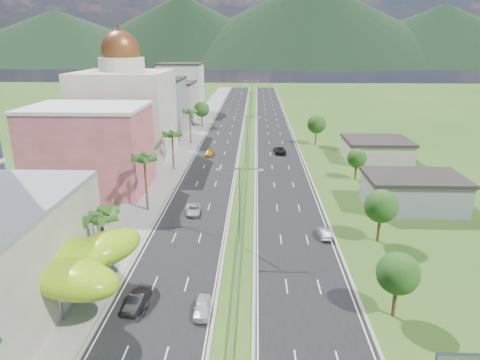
# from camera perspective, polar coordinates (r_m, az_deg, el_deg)

# --- Properties ---
(ground) EXTENTS (500.00, 500.00, 0.00)m
(ground) POSITION_cam_1_polar(r_m,az_deg,el_deg) (49.83, -0.49, -13.86)
(ground) COLOR #2D5119
(ground) RESTS_ON ground
(road_left) EXTENTS (11.00, 260.00, 0.04)m
(road_left) POSITION_cam_1_polar(r_m,az_deg,el_deg) (135.20, -1.94, 6.75)
(road_left) COLOR black
(road_left) RESTS_ON ground
(road_right) EXTENTS (11.00, 260.00, 0.04)m
(road_right) POSITION_cam_1_polar(r_m,az_deg,el_deg) (134.98, 4.47, 6.69)
(road_right) COLOR black
(road_right) RESTS_ON ground
(sidewalk_left) EXTENTS (7.00, 260.00, 0.12)m
(sidewalk_left) POSITION_cam_1_polar(r_m,az_deg,el_deg) (136.19, -5.96, 6.76)
(sidewalk_left) COLOR gray
(sidewalk_left) RESTS_ON ground
(median_guardrail) EXTENTS (0.10, 216.06, 0.76)m
(median_guardrail) POSITION_cam_1_polar(r_m,az_deg,el_deg) (117.14, 1.12, 5.30)
(median_guardrail) COLOR gray
(median_guardrail) RESTS_ON ground
(streetlight_median_b) EXTENTS (6.04, 0.25, 11.00)m
(streetlight_median_b) POSITION_cam_1_polar(r_m,az_deg,el_deg) (55.85, -0.04, -2.50)
(streetlight_median_b) COLOR gray
(streetlight_median_b) RESTS_ON ground
(streetlight_median_c) EXTENTS (6.04, 0.25, 11.00)m
(streetlight_median_c) POSITION_cam_1_polar(r_m,az_deg,el_deg) (94.35, 0.89, 6.01)
(streetlight_median_c) COLOR gray
(streetlight_median_c) RESTS_ON ground
(streetlight_median_d) EXTENTS (6.04, 0.25, 11.00)m
(streetlight_median_d) POSITION_cam_1_polar(r_m,az_deg,el_deg) (138.69, 1.32, 9.86)
(streetlight_median_d) COLOR gray
(streetlight_median_d) RESTS_ON ground
(streetlight_median_e) EXTENTS (6.04, 0.25, 11.00)m
(streetlight_median_e) POSITION_cam_1_polar(r_m,az_deg,el_deg) (183.34, 1.54, 11.84)
(streetlight_median_e) COLOR gray
(streetlight_median_e) RESTS_ON ground
(lime_canopy) EXTENTS (18.00, 15.00, 7.40)m
(lime_canopy) POSITION_cam_1_polar(r_m,az_deg,el_deg) (49.01, -25.16, -9.62)
(lime_canopy) COLOR #8BC212
(lime_canopy) RESTS_ON ground
(pink_shophouse) EXTENTS (20.00, 15.00, 15.00)m
(pink_shophouse) POSITION_cam_1_polar(r_m,az_deg,el_deg) (82.29, -19.34, 3.75)
(pink_shophouse) COLOR #B74B4B
(pink_shophouse) RESTS_ON ground
(domed_building) EXTENTS (20.00, 20.00, 28.70)m
(domed_building) POSITION_cam_1_polar(r_m,az_deg,el_deg) (102.90, -15.02, 9.02)
(domed_building) COLOR #BDB39D
(domed_building) RESTS_ON ground
(midrise_grey) EXTENTS (16.00, 15.00, 16.00)m
(midrise_grey) POSITION_cam_1_polar(r_m,az_deg,el_deg) (127.00, -11.23, 9.35)
(midrise_grey) COLOR gray
(midrise_grey) RESTS_ON ground
(midrise_beige) EXTENTS (16.00, 15.00, 13.00)m
(midrise_beige) POSITION_cam_1_polar(r_m,az_deg,el_deg) (148.50, -9.28, 10.08)
(midrise_beige) COLOR #9E9182
(midrise_beige) RESTS_ON ground
(midrise_white) EXTENTS (16.00, 15.00, 18.00)m
(midrise_white) POSITION_cam_1_polar(r_m,az_deg,el_deg) (170.66, -7.82, 11.99)
(midrise_white) COLOR silver
(midrise_white) RESTS_ON ground
(shed_near) EXTENTS (15.00, 10.00, 5.00)m
(shed_near) POSITION_cam_1_polar(r_m,az_deg,el_deg) (75.96, 22.05, -1.65)
(shed_near) COLOR gray
(shed_near) RESTS_ON ground
(shed_far) EXTENTS (14.00, 12.00, 4.40)m
(shed_far) POSITION_cam_1_polar(r_m,az_deg,el_deg) (104.06, 17.73, 3.72)
(shed_far) COLOR #9E9182
(shed_far) RESTS_ON ground
(palm_tree_b) EXTENTS (3.60, 3.60, 8.10)m
(palm_tree_b) POSITION_cam_1_polar(r_m,az_deg,el_deg) (51.35, -18.02, -4.95)
(palm_tree_b) COLOR #47301C
(palm_tree_b) RESTS_ON ground
(palm_tree_c) EXTENTS (3.60, 3.60, 9.60)m
(palm_tree_c) POSITION_cam_1_polar(r_m,az_deg,el_deg) (68.96, -12.64, 2.58)
(palm_tree_c) COLOR #47301C
(palm_tree_c) RESTS_ON ground
(palm_tree_d) EXTENTS (3.60, 3.60, 8.60)m
(palm_tree_d) POSITION_cam_1_polar(r_m,az_deg,el_deg) (90.97, -9.04, 5.85)
(palm_tree_d) COLOR #47301C
(palm_tree_d) RESTS_ON ground
(palm_tree_e) EXTENTS (3.60, 3.60, 9.40)m
(palm_tree_e) POSITION_cam_1_polar(r_m,az_deg,el_deg) (115.06, -6.71, 8.85)
(palm_tree_e) COLOR #47301C
(palm_tree_e) RESTS_ON ground
(leafy_tree_lfar) EXTENTS (4.90, 4.90, 8.05)m
(leafy_tree_lfar) POSITION_cam_1_polar(r_m,az_deg,el_deg) (139.94, -5.13, 9.38)
(leafy_tree_lfar) COLOR #47301C
(leafy_tree_lfar) RESTS_ON ground
(leafy_tree_ra) EXTENTS (4.20, 4.20, 6.90)m
(leafy_tree_ra) POSITION_cam_1_polar(r_m,az_deg,el_deg) (45.26, 20.31, -11.63)
(leafy_tree_ra) COLOR #47301C
(leafy_tree_ra) RESTS_ON ground
(leafy_tree_rb) EXTENTS (4.55, 4.55, 7.47)m
(leafy_tree_rb) POSITION_cam_1_polar(r_m,az_deg,el_deg) (60.68, 18.31, -3.34)
(leafy_tree_rb) COLOR #47301C
(leafy_tree_rb) RESTS_ON ground
(leafy_tree_rc) EXTENTS (3.85, 3.85, 6.33)m
(leafy_tree_rc) POSITION_cam_1_polar(r_m,az_deg,el_deg) (87.47, 15.31, 2.81)
(leafy_tree_rc) COLOR #47301C
(leafy_tree_rc) RESTS_ON ground
(leafy_tree_rd) EXTENTS (4.90, 4.90, 8.05)m
(leafy_tree_rd) POSITION_cam_1_polar(r_m,az_deg,el_deg) (115.30, 10.17, 7.34)
(leafy_tree_rd) COLOR #47301C
(leafy_tree_rd) RESTS_ON ground
(mountain_ridge) EXTENTS (860.00, 140.00, 90.00)m
(mountain_ridge) POSITION_cam_1_polar(r_m,az_deg,el_deg) (496.39, 9.15, 14.70)
(mountain_ridge) COLOR black
(mountain_ridge) RESTS_ON ground
(car_white_near_left) EXTENTS (1.63, 4.02, 1.37)m
(car_white_near_left) POSITION_cam_1_polar(r_m,az_deg,el_deg) (45.18, -5.05, -16.55)
(car_white_near_left) COLOR silver
(car_white_near_left) RESTS_ON road_left
(car_dark_left) EXTENTS (2.16, 4.62, 1.46)m
(car_dark_left) POSITION_cam_1_polar(r_m,az_deg,el_deg) (47.11, -13.56, -15.38)
(car_dark_left) COLOR black
(car_dark_left) RESTS_ON road_left
(car_silver_mid_left) EXTENTS (2.43, 4.70, 1.27)m
(car_silver_mid_left) POSITION_cam_1_polar(r_m,az_deg,el_deg) (68.89, -6.22, -3.97)
(car_silver_mid_left) COLOR #AFB0B7
(car_silver_mid_left) RESTS_ON road_left
(car_yellow_far_left) EXTENTS (2.20, 4.54, 1.27)m
(car_yellow_far_left) POSITION_cam_1_polar(r_m,az_deg,el_deg) (103.80, -4.10, 3.64)
(car_yellow_far_left) COLOR #C18816
(car_yellow_far_left) RESTS_ON road_left
(car_silver_right) EXTENTS (1.64, 4.01, 1.29)m
(car_silver_right) POSITION_cam_1_polar(r_m,az_deg,el_deg) (61.61, 11.15, -6.94)
(car_silver_right) COLOR #94959B
(car_silver_right) RESTS_ON road_right
(car_dark_far_right) EXTENTS (3.06, 5.86, 1.58)m
(car_dark_far_right) POSITION_cam_1_polar(r_m,az_deg,el_deg) (106.16, 5.30, 4.01)
(car_dark_far_right) COLOR black
(car_dark_far_right) RESTS_ON road_right
(motorcycle) EXTENTS (0.66, 2.07, 1.32)m
(motorcycle) POSITION_cam_1_polar(r_m,az_deg,el_deg) (46.11, -12.40, -16.21)
(motorcycle) COLOR black
(motorcycle) RESTS_ON road_left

